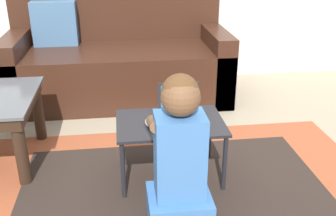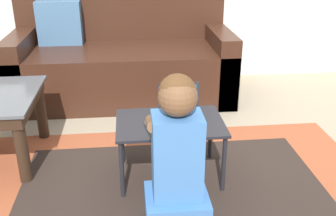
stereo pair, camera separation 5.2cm
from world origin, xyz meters
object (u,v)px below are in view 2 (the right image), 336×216
computer_mouse (150,122)px  laptop (180,111)px  couch (122,60)px  person_seated (177,159)px  laptop_desk (170,128)px

computer_mouse → laptop: bearing=27.1°
couch → laptop: couch is taller
couch → laptop: 1.31m
computer_mouse → person_seated: 0.38m
person_seated → laptop_desk: bearing=88.3°
computer_mouse → laptop_desk: bearing=16.1°
laptop → computer_mouse: bearing=-152.9°
couch → computer_mouse: (0.16, -1.36, 0.06)m
couch → laptop_desk: 1.35m
couch → computer_mouse: couch is taller
laptop_desk → computer_mouse: size_ratio=5.34×
laptop → person_seated: (-0.07, -0.45, -0.03)m
couch → computer_mouse: bearing=-83.3°
laptop → computer_mouse: laptop is taller
laptop → laptop_desk: bearing=-138.1°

